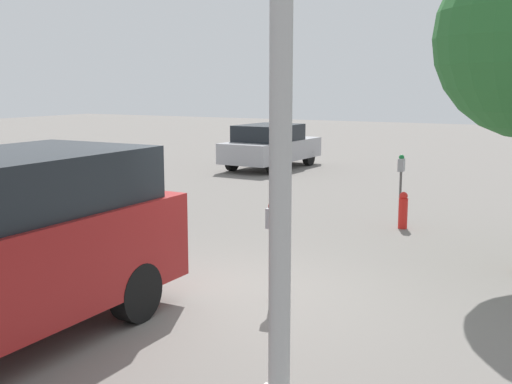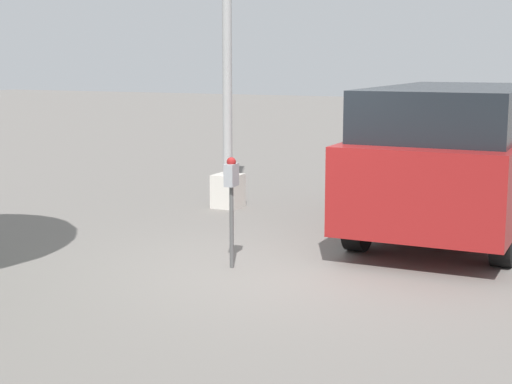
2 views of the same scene
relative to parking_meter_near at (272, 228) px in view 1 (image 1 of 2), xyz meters
The scene contains 6 objects.
ground_plane 1.06m from the parking_meter_near, 73.34° to the right, with size 80.00×80.00×0.00m, color slate.
parking_meter_near is the anchor object (origin of this frame).
parking_meter_far 5.48m from the parking_meter_near, behind, with size 0.21×0.12×1.39m.
lamp_post 3.89m from the parking_meter_near, 27.80° to the left, with size 0.44×0.44×6.06m.
car_distant 13.38m from the parking_meter_near, 152.74° to the right, with size 4.15×1.92×1.47m.
fire_hydrant 5.03m from the parking_meter_near, behind, with size 0.18×0.18×0.73m.
Camera 1 is at (7.03, 4.08, 2.78)m, focal length 45.00 mm.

